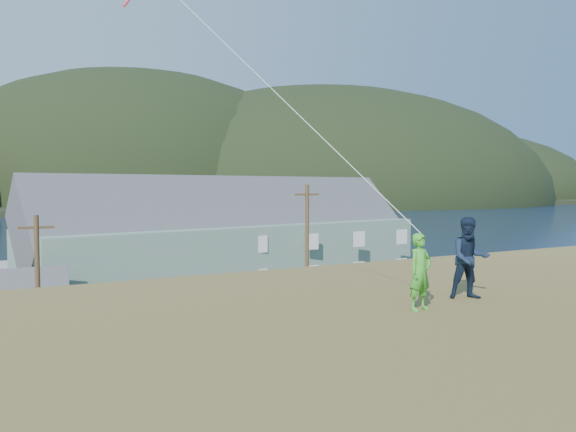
{
  "coord_description": "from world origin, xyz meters",
  "views": [
    {
      "loc": [
        -5.07,
        -27.81,
        9.74
      ],
      "look_at": [
        3.36,
        -12.02,
        8.8
      ],
      "focal_mm": 35.0,
      "sensor_mm": 36.0,
      "label": 1
    }
  ],
  "objects_px": {
    "lodge": "(236,239)",
    "kite_flyer_green": "(420,272)",
    "kite_flyer_navy": "(470,258)",
    "shed_white": "(8,311)"
  },
  "relations": [
    {
      "from": "lodge",
      "to": "kite_flyer_green",
      "type": "bearing_deg",
      "value": -117.14
    },
    {
      "from": "kite_flyer_green",
      "to": "kite_flyer_navy",
      "type": "bearing_deg",
      "value": 4.36
    },
    {
      "from": "kite_flyer_green",
      "to": "kite_flyer_navy",
      "type": "distance_m",
      "value": 1.85
    },
    {
      "from": "lodge",
      "to": "shed_white",
      "type": "xyz_separation_m",
      "value": [
        -19.14,
        -9.64,
        -2.81
      ]
    },
    {
      "from": "lodge",
      "to": "kite_flyer_green",
      "type": "xyz_separation_m",
      "value": [
        -12.2,
        -38.71,
        3.02
      ]
    },
    {
      "from": "lodge",
      "to": "kite_flyer_navy",
      "type": "relative_size",
      "value": 20.63
    },
    {
      "from": "kite_flyer_navy",
      "to": "kite_flyer_green",
      "type": "bearing_deg",
      "value": -141.53
    },
    {
      "from": "lodge",
      "to": "shed_white",
      "type": "relative_size",
      "value": 5.34
    },
    {
      "from": "shed_white",
      "to": "kite_flyer_navy",
      "type": "distance_m",
      "value": 30.55
    },
    {
      "from": "lodge",
      "to": "kite_flyer_green",
      "type": "relative_size",
      "value": 23.98
    }
  ]
}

